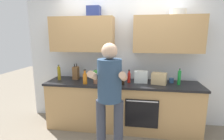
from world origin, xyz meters
TOP-DOWN VIEW (x-y plane):
  - ground_plane at (0.00, 0.00)m, footprint 12.00×12.00m
  - back_wall_unit at (0.00, 0.27)m, footprint 4.00×0.38m
  - counter at (0.00, -0.00)m, footprint 2.84×0.67m
  - person_standing at (-0.10, -0.78)m, footprint 0.49×0.45m
  - bottle_water at (-0.20, 0.12)m, footprint 0.07×0.07m
  - bottle_hotsauce at (0.13, 0.01)m, footprint 0.06×0.06m
  - bottle_oil at (-1.25, 0.03)m, footprint 0.06×0.06m
  - bottle_juice at (-0.65, -0.19)m, footprint 0.08×0.08m
  - bottle_soy at (0.02, -0.15)m, footprint 0.07×0.07m
  - bottle_soda at (1.01, 0.01)m, footprint 0.06×0.06m
  - cup_tea at (0.90, 0.12)m, footprint 0.09×0.09m
  - knife_block at (-0.94, 0.12)m, footprint 0.10×0.14m
  - potted_herb at (-0.46, -0.13)m, footprint 0.15×0.15m
  - grocery_bag_bread at (0.66, -0.00)m, footprint 0.29×0.24m
  - grocery_bag_produce at (0.34, 0.05)m, footprint 0.24×0.14m

SIDE VIEW (x-z plane):
  - ground_plane at x=0.00m, z-range 0.00..0.00m
  - counter at x=0.00m, z-range 0.00..0.90m
  - cup_tea at x=0.90m, z-range 0.90..0.99m
  - person_standing at x=-0.10m, z-range 0.15..1.80m
  - bottle_hotsauce at x=0.13m, z-range 0.88..1.12m
  - grocery_bag_bread at x=0.66m, z-range 0.90..1.10m
  - bottle_soy at x=0.02m, z-range 0.88..1.12m
  - bottle_juice at x=-0.65m, z-range 0.87..1.14m
  - grocery_bag_produce at x=0.34m, z-range 0.90..1.12m
  - bottle_water at x=-0.20m, z-range 0.88..1.17m
  - knife_block at x=-0.94m, z-range 0.87..1.18m
  - bottle_soda at x=1.01m, z-range 0.88..1.17m
  - bottle_oil at x=-1.25m, z-range 0.88..1.18m
  - potted_herb at x=-0.46m, z-range 0.92..1.17m
  - back_wall_unit at x=0.00m, z-range 0.25..2.75m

